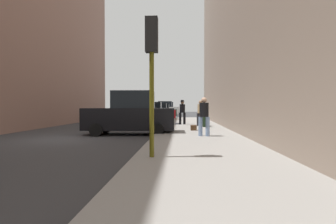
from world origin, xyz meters
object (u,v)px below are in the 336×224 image
at_px(parked_red_hatchback, 156,112).
at_px(traffic_light, 152,56).
at_px(pedestrian_with_fedora, 182,111).
at_px(duffel_bag, 194,128).
at_px(parked_black_suv, 131,115).
at_px(parked_white_van, 164,109).
at_px(parked_bronze_suv, 166,109).
at_px(rolling_suitcase, 205,121).
at_px(parked_blue_sedan, 147,114).
at_px(pedestrian_in_jeans, 204,114).
at_px(fire_hydrant, 170,120).
at_px(parked_dark_green_sedan, 160,111).
at_px(pedestrian_in_tan_coat, 200,112).

relative_size(parked_red_hatchback, traffic_light, 1.18).
bearing_deg(pedestrian_with_fedora, duffel_bag, -82.81).
height_order(pedestrian_with_fedora, duffel_bag, pedestrian_with_fedora).
height_order(parked_black_suv, parked_white_van, same).
distance_m(parked_bronze_suv, rolling_suitcase, 29.96).
distance_m(parked_blue_sedan, pedestrian_in_jeans, 8.96).
relative_size(parked_bronze_suv, fire_hydrant, 6.55).
bearing_deg(parked_bronze_suv, parked_black_suv, -90.00).
relative_size(parked_dark_green_sedan, pedestrian_in_tan_coat, 2.47).
distance_m(fire_hydrant, pedestrian_in_tan_coat, 2.35).
height_order(parked_white_van, rolling_suitcase, parked_white_van).
height_order(pedestrian_in_tan_coat, pedestrian_with_fedora, pedestrian_with_fedora).
relative_size(parked_white_van, rolling_suitcase, 4.43).
relative_size(parked_blue_sedan, rolling_suitcase, 4.08).
bearing_deg(parked_red_hatchback, parked_dark_green_sedan, 90.00).
xyz_separation_m(parked_white_van, parked_bronze_suv, (-0.00, 6.54, 0.00)).
height_order(parked_black_suv, pedestrian_with_fedora, parked_black_suv).
height_order(parked_white_van, pedestrian_in_jeans, parked_white_van).
bearing_deg(parked_red_hatchback, fire_hydrant, -77.75).
bearing_deg(parked_red_hatchback, pedestrian_in_jeans, -76.67).
xyz_separation_m(parked_dark_green_sedan, duffel_bag, (3.30, -18.56, -0.56)).
bearing_deg(parked_white_van, traffic_light, -86.82).
distance_m(traffic_light, rolling_suitcase, 10.74).
relative_size(parked_blue_sedan, parked_white_van, 0.92).
distance_m(rolling_suitcase, duffel_bag, 2.70).
xyz_separation_m(parked_blue_sedan, parked_bronze_suv, (-0.00, 26.85, 0.18)).
bearing_deg(parked_white_van, parked_black_suv, -90.00).
bearing_deg(parked_red_hatchback, parked_black_suv, -90.00).
bearing_deg(duffel_bag, parked_blue_sedan, 121.60).
height_order(parked_red_hatchback, fire_hydrant, parked_red_hatchback).
xyz_separation_m(parked_blue_sedan, pedestrian_in_jeans, (3.63, -8.19, 0.26)).
distance_m(pedestrian_in_tan_coat, rolling_suitcase, 1.03).
relative_size(pedestrian_in_jeans, rolling_suitcase, 1.64).
height_order(fire_hydrant, traffic_light, traffic_light).
xyz_separation_m(parked_red_hatchback, parked_bronze_suv, (-0.00, 19.75, 0.18)).
distance_m(traffic_light, pedestrian_in_tan_coat, 11.35).
distance_m(parked_black_suv, parked_bronze_suv, 33.21).
xyz_separation_m(parked_white_van, traffic_light, (1.85, -33.37, 1.73)).
relative_size(parked_black_suv, fire_hydrant, 6.60).
xyz_separation_m(fire_hydrant, traffic_light, (0.05, -11.85, 2.26)).
bearing_deg(parked_blue_sedan, pedestrian_with_fedora, -13.41).
height_order(parked_white_van, pedestrian_with_fedora, parked_white_van).
bearing_deg(parked_bronze_suv, duffel_bag, -84.15).
bearing_deg(traffic_light, fire_hydrant, 90.24).
height_order(parked_red_hatchback, traffic_light, traffic_light).
relative_size(fire_hydrant, rolling_suitcase, 0.68).
bearing_deg(parked_dark_green_sedan, duffel_bag, -79.92).
distance_m(parked_black_suv, parked_red_hatchback, 13.46).
bearing_deg(parked_white_van, duffel_bag, -82.68).
bearing_deg(pedestrian_with_fedora, traffic_light, -93.92).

